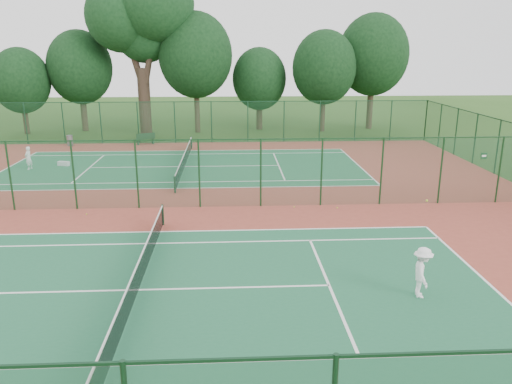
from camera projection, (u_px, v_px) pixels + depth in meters
ground at (170, 207)px, 25.26m from camera, size 120.00×120.00×0.00m
red_pad at (170, 207)px, 25.25m from camera, size 40.00×36.00×0.01m
court_near at (139, 290)px, 16.62m from camera, size 23.77×10.97×0.01m
court_far at (185, 167)px, 33.88m from camera, size 23.77×10.97×0.01m
fence_north at (193, 122)px, 42.03m from camera, size 40.00×0.09×3.50m
fence_divider at (168, 174)px, 24.77m from camera, size 40.00×0.09×3.50m
tennis_net_near at (138, 276)px, 16.47m from camera, size 0.10×12.90×0.97m
tennis_net_far at (185, 159)px, 33.74m from camera, size 0.10×12.90×0.97m
player_near at (422, 272)px, 15.97m from camera, size 0.79×1.17×1.68m
player_far at (28, 158)px, 32.94m from camera, size 0.51×0.64×1.53m
trash_bin at (70, 141)px, 41.00m from camera, size 0.54×0.54×0.87m
bench at (145, 139)px, 41.57m from camera, size 1.61×1.03×0.96m
kit_bag at (64, 164)px, 34.11m from camera, size 0.85×0.52×0.30m
stray_ball_a at (294, 207)px, 25.22m from camera, size 0.06×0.06×0.06m
stray_ball_b at (337, 208)px, 25.09m from camera, size 0.07×0.07×0.07m
stray_ball_c at (87, 214)px, 24.11m from camera, size 0.07×0.07×0.07m
big_tree at (141, 15)px, 44.29m from camera, size 9.72×7.11×14.93m
evergreen_row at (203, 131)px, 48.54m from camera, size 39.00×5.00×12.00m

